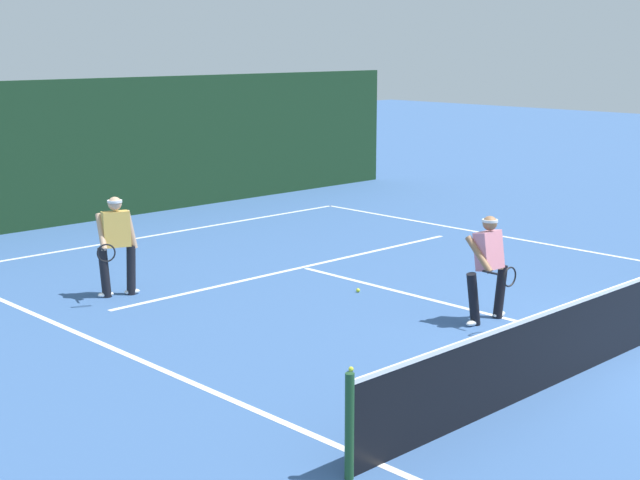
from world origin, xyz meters
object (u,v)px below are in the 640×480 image
tennis_ball (351,369)px  tennis_ball_extra (358,290)px  player_near (489,264)px  player_far (116,242)px

tennis_ball → tennis_ball_extra: same height
player_near → player_far: size_ratio=0.97×
player_near → tennis_ball: size_ratio=24.25×
player_far → tennis_ball: size_ratio=24.89×
player_far → tennis_ball_extra: (2.98, -2.56, -0.87)m
player_near → tennis_ball_extra: 2.62m
player_far → tennis_ball: 5.20m
player_far → tennis_ball_extra: 4.03m
player_far → tennis_ball_extra: player_far is taller
tennis_ball → tennis_ball_extra: (2.81, 2.56, 0.00)m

